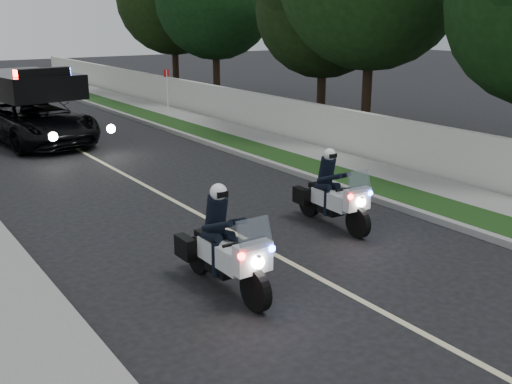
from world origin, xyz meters
TOP-DOWN VIEW (x-y plane):
  - ground at (0.00, 0.00)m, footprint 120.00×120.00m
  - curb_right at (4.10, 10.00)m, footprint 0.20×60.00m
  - grass_verge at (4.80, 10.00)m, footprint 1.20×60.00m
  - sidewalk_right at (6.10, 10.00)m, footprint 1.40×60.00m
  - property_wall at (7.10, 10.00)m, footprint 0.22×60.00m
  - lane_marking at (0.00, 10.00)m, footprint 0.12×50.00m
  - police_moto_left at (-1.61, 1.06)m, footprint 0.77×2.15m
  - police_moto_right at (2.01, 2.50)m, footprint 0.78×2.04m
  - police_suv at (-0.86, 15.32)m, footprint 3.57×6.35m
  - sign_post at (6.00, 18.55)m, footprint 0.43×0.43m
  - tree_right_b at (9.93, 9.65)m, footprint 7.20×7.20m
  - tree_right_c at (9.97, 12.31)m, footprint 6.41×6.41m
  - tree_right_d at (9.97, 20.76)m, footprint 7.43×7.43m
  - tree_right_e at (9.66, 24.80)m, footprint 7.41×7.41m

SIDE VIEW (x-z plane):
  - ground at x=0.00m, z-range 0.00..0.00m
  - police_moto_left at x=-1.61m, z-range -0.91..0.91m
  - police_moto_right at x=2.01m, z-range -0.86..0.86m
  - police_suv at x=-0.86m, z-range -1.47..1.47m
  - sign_post at x=6.00m, z-range -1.07..1.07m
  - tree_right_b at x=9.93m, z-range -5.67..5.67m
  - tree_right_c at x=9.97m, z-range -4.54..4.54m
  - tree_right_d at x=9.97m, z-range -5.11..5.11m
  - tree_right_e at x=9.66m, z-range -5.25..5.25m
  - lane_marking at x=0.00m, z-range 0.00..0.01m
  - curb_right at x=4.10m, z-range 0.00..0.15m
  - grass_verge at x=4.80m, z-range 0.00..0.16m
  - sidewalk_right at x=6.10m, z-range 0.00..0.16m
  - property_wall at x=7.10m, z-range 0.00..1.50m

